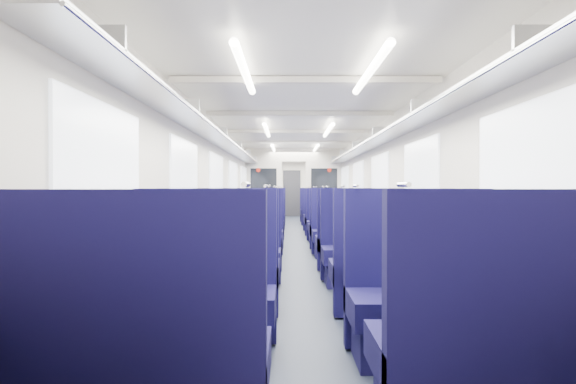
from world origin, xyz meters
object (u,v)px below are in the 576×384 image
at_px(seat_14, 259,225).
at_px(seat_7, 365,254).
at_px(seat_17, 327,221).
at_px(seat_4, 221,274).
at_px(end_door, 292,193).
at_px(seat_6, 235,256).
at_px(seat_2, 201,300).
at_px(seat_10, 251,235).
at_px(seat_23, 316,212).
at_px(seat_15, 332,225).
at_px(seat_11, 343,235).
at_px(seat_1, 494,363).
at_px(seat_0, 144,374).
at_px(seat_16, 262,221).
at_px(seat_18, 265,218).
at_px(seat_8, 244,244).
at_px(seat_19, 323,218).
at_px(seat_22, 269,212).
at_px(seat_3, 425,304).
at_px(seat_21, 318,214).
at_px(seat_5, 389,274).
at_px(seat_9, 354,244).
at_px(seat_20, 268,214).
at_px(seat_12, 256,229).
at_px(seat_13, 337,230).
at_px(bulkhead, 294,188).

bearing_deg(seat_14, seat_7, -69.86).
bearing_deg(seat_17, seat_4, -103.19).
height_order(end_door, seat_6, end_door).
bearing_deg(seat_2, seat_10, 90.00).
relative_size(seat_7, seat_23, 1.00).
bearing_deg(seat_15, seat_11, -90.00).
bearing_deg(seat_1, seat_0, -175.77).
xyz_separation_m(seat_16, seat_18, (0.00, 1.33, 0.00)).
height_order(seat_8, seat_14, same).
relative_size(seat_19, seat_22, 1.00).
bearing_deg(seat_10, seat_3, -70.37).
xyz_separation_m(seat_2, seat_3, (1.66, -0.10, 0.00)).
bearing_deg(seat_1, seat_21, 90.00).
relative_size(seat_6, seat_18, 1.00).
relative_size(seat_1, seat_5, 1.00).
bearing_deg(seat_16, seat_15, -34.41).
height_order(seat_8, seat_22, same).
bearing_deg(seat_5, seat_11, 90.00).
xyz_separation_m(seat_6, seat_10, (0.00, 2.40, 0.00)).
distance_m(seat_9, seat_20, 7.96).
relative_size(seat_3, seat_5, 1.00).
relative_size(seat_6, seat_9, 1.00).
relative_size(seat_17, seat_18, 1.00).
bearing_deg(seat_23, seat_20, -144.18).
height_order(seat_1, seat_7, same).
xyz_separation_m(seat_3, seat_7, (0.00, 2.48, 0.00)).
distance_m(seat_3, seat_9, 3.47).
distance_m(seat_21, seat_23, 1.08).
height_order(end_door, seat_5, end_door).
height_order(seat_12, seat_22, same).
height_order(seat_0, seat_13, same).
distance_m(seat_1, seat_11, 5.85).
xyz_separation_m(bulkhead, seat_20, (-0.83, 1.62, -0.84)).
distance_m(seat_4, seat_9, 2.87).
distance_m(seat_8, seat_17, 5.07).
bearing_deg(seat_15, end_door, 95.14).
bearing_deg(seat_9, seat_2, -116.24).
relative_size(seat_7, seat_18, 1.00).
xyz_separation_m(seat_10, seat_13, (1.66, 1.10, 0.00)).
relative_size(seat_15, seat_23, 1.00).
relative_size(seat_12, seat_17, 1.00).
xyz_separation_m(end_door, seat_8, (-0.83, -12.71, -0.61)).
xyz_separation_m(seat_3, seat_4, (-1.66, 1.13, 0.00)).
bearing_deg(seat_3, seat_22, 97.63).
bearing_deg(seat_11, seat_17, 90.00).
bearing_deg(seat_22, seat_13, -75.96).
xyz_separation_m(seat_4, seat_14, (0.00, 5.88, 0.00)).
bearing_deg(seat_7, seat_16, 106.67).
height_order(seat_8, seat_16, same).
relative_size(seat_1, seat_12, 1.00).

